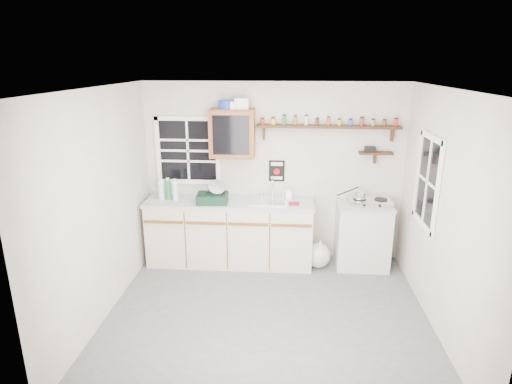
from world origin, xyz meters
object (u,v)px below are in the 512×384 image
upper_cabinet (232,133)px  right_cabinet (362,235)px  spice_shelf (327,126)px  hotplate (370,202)px  main_cabinet (230,232)px  dish_rack (214,196)px

upper_cabinet → right_cabinet: bearing=-3.8°
spice_shelf → hotplate: 1.17m
main_cabinet → upper_cabinet: upper_cabinet is taller
spice_shelf → upper_cabinet: bearing=-176.9°
main_cabinet → hotplate: (1.90, 0.01, 0.49)m
upper_cabinet → hotplate: 2.06m
right_cabinet → dish_rack: (-2.04, -0.13, 0.56)m
right_cabinet → main_cabinet: bearing=-179.2°
hotplate → spice_shelf: bearing=159.8°
dish_rack → upper_cabinet: bearing=42.9°
upper_cabinet → dish_rack: bearing=-133.6°
right_cabinet → dish_rack: dish_rack is taller
hotplate → upper_cabinet: bearing=174.8°
main_cabinet → hotplate: hotplate is taller
main_cabinet → right_cabinet: size_ratio=2.54×
right_cabinet → spice_shelf: spice_shelf is taller
main_cabinet → spice_shelf: bearing=9.3°
main_cabinet → upper_cabinet: 1.37m
upper_cabinet → hotplate: (1.86, -0.14, -0.88)m
spice_shelf → dish_rack: bearing=-168.1°
main_cabinet → right_cabinet: main_cabinet is taller
spice_shelf → hotplate: spice_shelf is taller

